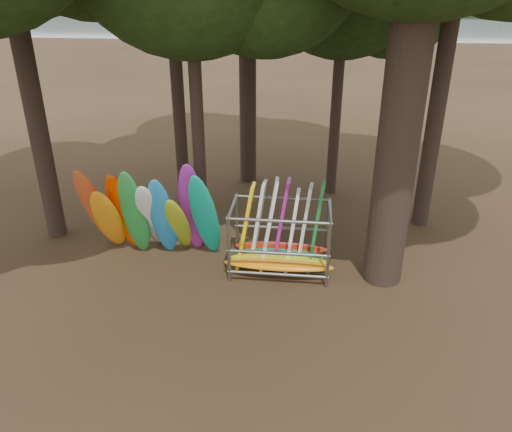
# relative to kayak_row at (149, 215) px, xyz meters

# --- Properties ---
(ground) EXTENTS (120.00, 120.00, 0.00)m
(ground) POSITION_rel_kayak_row_xyz_m (2.35, -1.29, -1.36)
(ground) COLOR #47331E
(ground) RESTS_ON ground
(lake) EXTENTS (160.00, 160.00, 0.00)m
(lake) POSITION_rel_kayak_row_xyz_m (2.35, 58.71, -1.36)
(lake) COLOR gray
(lake) RESTS_ON ground
(far_shore) EXTENTS (160.00, 4.00, 4.00)m
(far_shore) POSITION_rel_kayak_row_xyz_m (2.35, 108.71, 0.64)
(far_shore) COLOR black
(far_shore) RESTS_ON ground
(kayak_row) EXTENTS (4.19, 2.09, 3.24)m
(kayak_row) POSITION_rel_kayak_row_xyz_m (0.00, 0.00, 0.00)
(kayak_row) COLOR #C1481F
(kayak_row) RESTS_ON ground
(storage_rack) EXTENTS (3.04, 1.56, 2.70)m
(storage_rack) POSITION_rel_kayak_row_xyz_m (3.81, -0.30, -0.44)
(storage_rack) COLOR slate
(storage_rack) RESTS_ON ground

